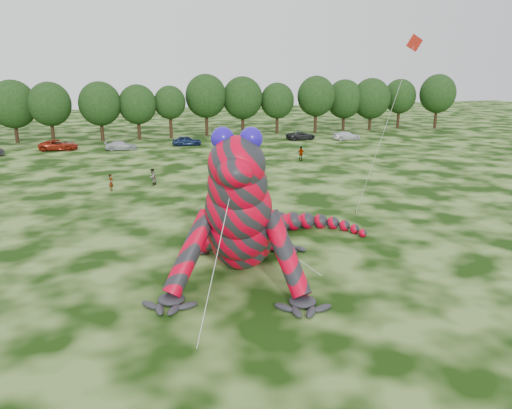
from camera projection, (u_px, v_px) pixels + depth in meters
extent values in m
plane|color=#16330A|center=(257.00, 264.00, 31.13)|extent=(240.00, 240.00, 0.00)
cube|color=red|center=(415.00, 43.00, 34.38)|extent=(1.57, 0.94, 1.17)
cylinder|color=silver|center=(382.00, 136.00, 37.98)|extent=(0.02, 0.02, 14.17)
cylinder|color=#382314|center=(356.00, 212.00, 41.55)|extent=(0.08, 0.08, 0.24)
imported|color=maroon|center=(59.00, 145.00, 72.14)|extent=(5.72, 3.15, 1.52)
imported|color=#AFB5BA|center=(121.00, 146.00, 72.33)|extent=(4.66, 2.26, 1.31)
imported|color=#122043|center=(187.00, 141.00, 76.19)|extent=(4.42, 1.79, 1.50)
imported|color=silver|center=(232.00, 139.00, 78.20)|extent=(4.61, 2.15, 1.46)
imported|color=black|center=(301.00, 136.00, 82.36)|extent=(5.16, 2.97, 1.36)
imported|color=white|center=(347.00, 136.00, 82.20)|extent=(4.79, 2.14, 1.37)
imported|color=gray|center=(111.00, 183.00, 48.88)|extent=(0.57, 0.70, 1.66)
imported|color=gray|center=(244.00, 180.00, 49.85)|extent=(1.65, 0.86, 1.70)
imported|color=gray|center=(301.00, 154.00, 64.20)|extent=(1.09, 1.08, 1.85)
imported|color=gray|center=(152.00, 177.00, 51.12)|extent=(1.02, 1.06, 1.73)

